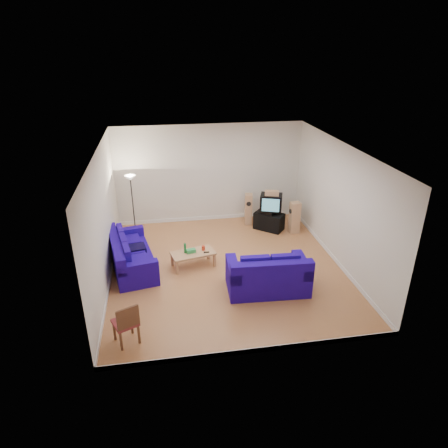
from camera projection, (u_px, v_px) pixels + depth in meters
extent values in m
cube|color=#97562E|center=(226.00, 268.00, 10.62)|extent=(6.00, 6.50, 0.01)
cube|color=white|center=(227.00, 149.00, 9.29)|extent=(6.00, 6.50, 0.01)
cube|color=silver|center=(209.00, 174.00, 12.87)|extent=(6.00, 0.01, 3.20)
cube|color=silver|center=(258.00, 283.00, 7.04)|extent=(6.00, 0.01, 3.20)
cube|color=silver|center=(103.00, 220.00, 9.51)|extent=(0.01, 6.50, 3.20)
cube|color=silver|center=(340.00, 205.00, 10.41)|extent=(0.01, 6.50, 3.20)
cube|color=white|center=(210.00, 218.00, 13.50)|extent=(6.00, 0.02, 0.12)
cube|color=white|center=(255.00, 350.00, 7.69)|extent=(6.00, 0.02, 0.12)
cube|color=white|center=(111.00, 276.00, 10.15)|extent=(0.02, 6.50, 0.12)
cube|color=white|center=(333.00, 257.00, 11.04)|extent=(0.02, 6.50, 0.12)
cube|color=#1D087C|center=(133.00, 260.00, 10.55)|extent=(1.40, 2.42, 0.44)
cube|color=#1D087C|center=(116.00, 248.00, 10.25)|extent=(0.65, 2.28, 0.45)
cube|color=#1D087C|center=(126.00, 233.00, 11.29)|extent=(1.01, 0.41, 0.25)
cube|color=#1D087C|center=(138.00, 268.00, 9.54)|extent=(1.01, 0.41, 0.25)
cube|color=black|center=(137.00, 248.00, 10.47)|extent=(0.49, 0.49, 0.12)
cube|color=#1D087C|center=(267.00, 280.00, 9.62)|extent=(1.97, 1.17, 0.47)
cube|color=#1D087C|center=(272.00, 272.00, 9.05)|extent=(1.93, 0.35, 0.48)
cube|color=#1D087C|center=(233.00, 269.00, 9.38)|extent=(0.30, 1.08, 0.27)
cube|color=#1D087C|center=(302.00, 265.00, 9.55)|extent=(0.30, 1.08, 0.27)
cube|color=black|center=(266.00, 264.00, 9.63)|extent=(0.47, 0.47, 0.14)
cube|color=tan|center=(193.00, 253.00, 10.54)|extent=(1.23, 0.80, 0.05)
cube|color=tan|center=(177.00, 268.00, 10.25)|extent=(0.07, 0.07, 0.36)
cube|color=tan|center=(172.00, 260.00, 10.64)|extent=(0.07, 0.07, 0.36)
cube|color=tan|center=(214.00, 260.00, 10.61)|extent=(0.07, 0.07, 0.36)
cube|color=tan|center=(208.00, 253.00, 11.00)|extent=(0.07, 0.07, 0.36)
cylinder|color=#197233|center=(185.00, 248.00, 10.46)|extent=(0.06, 0.06, 0.27)
cube|color=green|center=(191.00, 251.00, 10.51)|extent=(0.26, 0.18, 0.10)
cylinder|color=red|center=(203.00, 248.00, 10.63)|extent=(0.10, 0.10, 0.12)
cube|color=black|center=(206.00, 252.00, 10.53)|extent=(0.15, 0.05, 0.02)
cube|color=black|center=(269.00, 221.00, 12.70)|extent=(1.01, 0.96, 0.55)
cube|color=black|center=(268.00, 212.00, 12.57)|extent=(0.57, 0.57, 0.10)
cube|color=black|center=(271.00, 202.00, 12.47)|extent=(0.79, 0.68, 0.52)
cube|color=teal|center=(271.00, 205.00, 12.25)|extent=(0.51, 0.19, 0.41)
cube|color=tan|center=(272.00, 193.00, 12.27)|extent=(0.46, 0.29, 0.15)
cube|color=tan|center=(248.00, 209.00, 13.01)|extent=(0.29, 0.34, 1.02)
cylinder|color=black|center=(249.00, 204.00, 12.77)|extent=(0.15, 0.05, 0.15)
cube|color=tan|center=(295.00, 218.00, 12.37)|extent=(0.33, 0.27, 1.02)
cylinder|color=black|center=(290.00, 211.00, 12.23)|extent=(0.04, 0.15, 0.15)
cylinder|color=black|center=(136.00, 234.00, 12.47)|extent=(0.25, 0.25, 0.03)
cylinder|color=black|center=(133.00, 207.00, 12.09)|extent=(0.03, 0.03, 1.79)
cone|color=white|center=(130.00, 178.00, 11.71)|extent=(0.33, 0.33, 0.14)
cube|color=brown|center=(121.00, 341.00, 7.68)|extent=(0.05, 0.05, 0.45)
cube|color=brown|center=(114.00, 331.00, 7.96)|extent=(0.05, 0.05, 0.45)
cube|color=brown|center=(139.00, 334.00, 7.87)|extent=(0.05, 0.05, 0.45)
cube|color=brown|center=(132.00, 324.00, 8.14)|extent=(0.05, 0.05, 0.45)
cube|color=maroon|center=(125.00, 323.00, 7.81)|extent=(0.59, 0.59, 0.06)
cube|color=brown|center=(128.00, 318.00, 7.56)|extent=(0.42, 0.22, 0.45)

